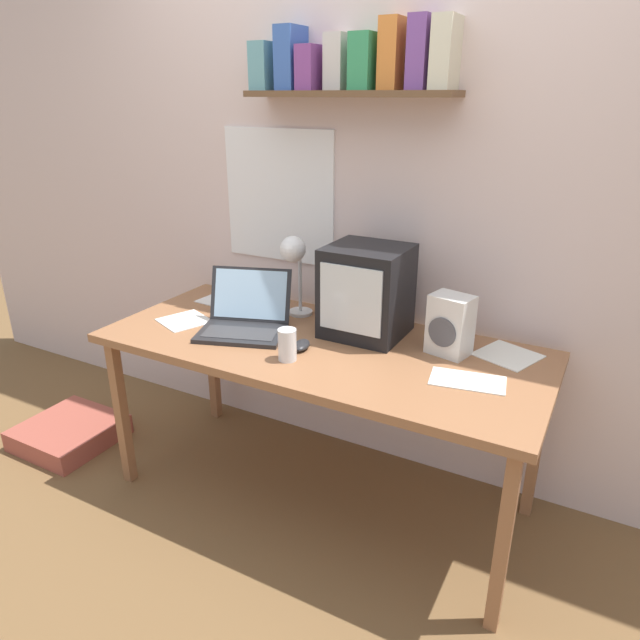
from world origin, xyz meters
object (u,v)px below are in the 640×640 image
corner_desk (320,356)px  desk_lamp (294,258)px  loose_paper_near_monitor (185,321)px  printed_handout (508,355)px  crt_monitor (367,291)px  space_heater (450,325)px  computer_mouse (302,345)px  loose_paper_near_laptop (468,381)px  juice_glass (287,346)px  floor_cushion (69,433)px  open_notebook (227,301)px  laptop (245,316)px

corner_desk → desk_lamp: (-0.23, 0.19, 0.34)m
loose_paper_near_monitor → printed_handout: size_ratio=0.97×
crt_monitor → desk_lamp: 0.36m
space_heater → computer_mouse: space_heater is taller
crt_monitor → loose_paper_near_laptop: (0.49, -0.22, -0.18)m
loose_paper_near_laptop → corner_desk: bearing=176.0°
corner_desk → juice_glass: 0.23m
corner_desk → loose_paper_near_monitor: bearing=-173.1°
desk_lamp → floor_cushion: (-1.12, -0.44, -0.98)m
printed_handout → open_notebook: same height
corner_desk → desk_lamp: desk_lamp is taller
crt_monitor → open_notebook: 0.78m
loose_paper_near_monitor → floor_cushion: (-0.71, -0.17, -0.70)m
laptop → open_notebook: size_ratio=1.58×
desk_lamp → loose_paper_near_laptop: bearing=-20.2°
laptop → open_notebook: 0.38m
juice_glass → printed_handout: bearing=30.8°
loose_paper_near_monitor → open_notebook: size_ratio=0.93×
crt_monitor → printed_handout: bearing=6.2°
desk_lamp → crt_monitor: bearing=-6.3°
floor_cushion → loose_paper_near_monitor: bearing=13.6°
loose_paper_near_laptop → computer_mouse: bearing=-176.3°
juice_glass → floor_cushion: juice_glass is taller
loose_paper_near_monitor → loose_paper_near_laptop: size_ratio=0.92×
corner_desk → floor_cushion: bearing=-169.6°
desk_lamp → loose_paper_near_monitor: desk_lamp is taller
space_heater → open_notebook: size_ratio=0.85×
juice_glass → floor_cushion: 1.52m
corner_desk → loose_paper_near_monitor: loose_paper_near_monitor is taller
computer_mouse → printed_handout: size_ratio=0.43×
loose_paper_near_monitor → computer_mouse: bearing=-0.7°
laptop → printed_handout: size_ratio=1.64×
loose_paper_near_laptop → printed_handout: bearing=74.2°
loose_paper_near_monitor → open_notebook: same height
corner_desk → laptop: bearing=-176.0°
laptop → loose_paper_near_laptop: size_ratio=1.57×
space_heater → loose_paper_near_monitor: bearing=-155.1°
open_notebook → floor_cushion: open_notebook is taller
laptop → floor_cushion: laptop is taller
laptop → open_notebook: bearing=120.5°
loose_paper_near_monitor → desk_lamp: bearing=33.1°
desk_lamp → space_heater: bearing=-7.8°
computer_mouse → printed_handout: (0.73, 0.32, -0.01)m
laptop → loose_paper_near_laptop: 0.96m
crt_monitor → floor_cushion: crt_monitor is taller
laptop → computer_mouse: bearing=-29.9°
desk_lamp → floor_cushion: size_ratio=0.84×
crt_monitor → floor_cushion: 1.77m
laptop → floor_cushion: (-1.00, -0.22, -0.76)m
space_heater → desk_lamp: bearing=-169.7°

